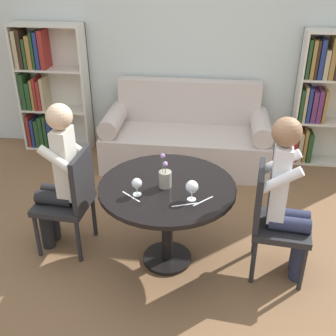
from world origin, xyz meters
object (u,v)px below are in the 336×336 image
(chair_left, at_px, (71,197))
(wine_glass_right, at_px, (192,187))
(couch, at_px, (186,139))
(chair_right, at_px, (272,218))
(bookshelf_right, at_px, (323,98))
(flower_vase, at_px, (165,177))
(person_left, at_px, (58,176))
(person_right, at_px, (288,197))
(bookshelf_left, at_px, (46,88))
(wine_glass_left, at_px, (137,184))

(chair_left, distance_m, wine_glass_right, 1.07)
(couch, bearing_deg, chair_right, -65.45)
(bookshelf_right, xyz_separation_m, flower_vase, (-1.52, -2.02, 0.03))
(person_left, height_order, person_right, person_right)
(couch, relative_size, flower_vase, 7.01)
(chair_right, distance_m, person_right, 0.22)
(wine_glass_right, bearing_deg, chair_right, 15.17)
(person_left, xyz_separation_m, person_right, (1.77, -0.12, 0.01))
(chair_right, relative_size, flower_vase, 3.38)
(bookshelf_left, relative_size, chair_right, 1.68)
(couch, relative_size, wine_glass_right, 12.38)
(bookshelf_right, relative_size, wine_glass_right, 10.03)
(couch, height_order, chair_left, couch)
(wine_glass_right, bearing_deg, bookshelf_right, 58.95)
(bookshelf_left, distance_m, chair_left, 2.15)
(couch, relative_size, chair_left, 2.07)
(wine_glass_left, distance_m, wine_glass_right, 0.39)
(couch, xyz_separation_m, flower_vase, (-0.01, -1.76, 0.48))
(couch, height_order, bookshelf_left, bookshelf_left)
(couch, xyz_separation_m, wine_glass_right, (0.20, -1.91, 0.51))
(chair_left, height_order, chair_right, same)
(bookshelf_left, bearing_deg, flower_vase, -49.59)
(couch, height_order, bookshelf_right, bookshelf_right)
(chair_right, distance_m, wine_glass_left, 1.05)
(couch, relative_size, person_left, 1.45)
(bookshelf_right, height_order, wine_glass_right, bookshelf_right)
(bookshelf_right, height_order, chair_left, bookshelf_right)
(chair_right, xyz_separation_m, person_right, (0.09, -0.01, 0.20))
(flower_vase, bearing_deg, couch, 89.60)
(couch, distance_m, wine_glass_left, 1.97)
(chair_left, bearing_deg, couch, 158.46)
(chair_right, relative_size, person_left, 0.70)
(couch, distance_m, person_left, 1.90)
(bookshelf_left, xyz_separation_m, flower_vase, (1.72, -2.02, 0.04))
(bookshelf_left, height_order, person_left, bookshelf_left)
(couch, distance_m, bookshelf_left, 1.81)
(couch, xyz_separation_m, bookshelf_right, (1.50, 0.26, 0.46))
(bookshelf_right, distance_m, person_right, 2.12)
(person_right, height_order, flower_vase, person_right)
(chair_left, relative_size, person_left, 0.70)
(bookshelf_left, relative_size, wine_glass_left, 11.37)
(bookshelf_right, relative_size, person_right, 1.16)
(chair_right, relative_size, person_right, 0.69)
(bookshelf_right, xyz_separation_m, wine_glass_left, (-1.70, -2.16, 0.04))
(couch, xyz_separation_m, wine_glass_left, (-0.20, -1.89, 0.49))
(chair_left, height_order, wine_glass_left, chair_left)
(person_left, xyz_separation_m, wine_glass_left, (0.69, -0.25, 0.13))
(person_left, bearing_deg, bookshelf_left, -151.88)
(wine_glass_left, bearing_deg, bookshelf_right, 51.72)
(person_left, height_order, flower_vase, person_left)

